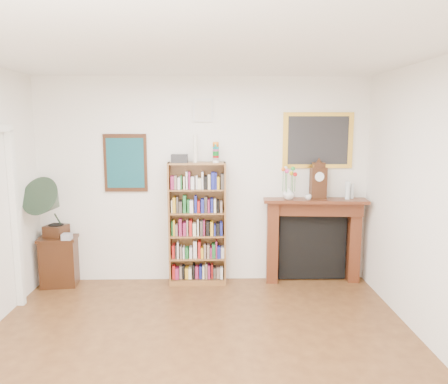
% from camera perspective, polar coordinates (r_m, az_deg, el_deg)
% --- Properties ---
extents(room, '(4.51, 5.01, 2.81)m').
position_cam_1_polar(room, '(3.51, -3.61, -4.04)').
color(room, '#4C2C17').
rests_on(room, ground).
extents(teal_poster, '(0.58, 0.04, 0.78)m').
position_cam_1_polar(teal_poster, '(6.04, -12.74, 3.72)').
color(teal_poster, black).
rests_on(teal_poster, back_wall).
extents(small_picture, '(0.26, 0.04, 0.30)m').
position_cam_1_polar(small_picture, '(5.90, -2.76, 10.62)').
color(small_picture, white).
rests_on(small_picture, back_wall).
extents(gilt_painting, '(0.95, 0.04, 0.75)m').
position_cam_1_polar(gilt_painting, '(6.07, 12.17, 6.60)').
color(gilt_painting, gold).
rests_on(gilt_painting, back_wall).
extents(bookshelf, '(0.77, 0.28, 1.92)m').
position_cam_1_polar(bookshelf, '(5.90, -3.51, -3.28)').
color(bookshelf, brown).
rests_on(bookshelf, floor).
extents(side_cabinet, '(0.53, 0.41, 0.67)m').
position_cam_1_polar(side_cabinet, '(6.37, -20.73, -8.47)').
color(side_cabinet, black).
rests_on(side_cabinet, floor).
extents(fireplace, '(1.41, 0.44, 1.17)m').
position_cam_1_polar(fireplace, '(6.16, 11.56, -5.21)').
color(fireplace, '#492011').
rests_on(fireplace, floor).
extents(gramophone, '(0.67, 0.75, 0.84)m').
position_cam_1_polar(gramophone, '(6.09, -21.71, -1.46)').
color(gramophone, black).
rests_on(gramophone, side_cabinet).
extents(cd_stack, '(0.12, 0.12, 0.08)m').
position_cam_1_polar(cd_stack, '(6.10, -19.83, -5.50)').
color(cd_stack, silver).
rests_on(cd_stack, side_cabinet).
extents(mantel_clock, '(0.22, 0.14, 0.49)m').
position_cam_1_polar(mantel_clock, '(5.99, 12.21, 1.36)').
color(mantel_clock, black).
rests_on(mantel_clock, fireplace).
extents(flower_vase, '(0.17, 0.17, 0.17)m').
position_cam_1_polar(flower_vase, '(5.91, 8.45, -0.16)').
color(flower_vase, silver).
rests_on(flower_vase, fireplace).
extents(teacup, '(0.10, 0.10, 0.07)m').
position_cam_1_polar(teacup, '(5.93, 10.93, -0.66)').
color(teacup, silver).
rests_on(teacup, fireplace).
extents(bottle_left, '(0.07, 0.07, 0.24)m').
position_cam_1_polar(bottle_left, '(6.08, 15.85, 0.21)').
color(bottle_left, silver).
rests_on(bottle_left, fireplace).
extents(bottle_right, '(0.06, 0.06, 0.20)m').
position_cam_1_polar(bottle_right, '(6.15, 16.34, 0.11)').
color(bottle_right, silver).
rests_on(bottle_right, fireplace).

